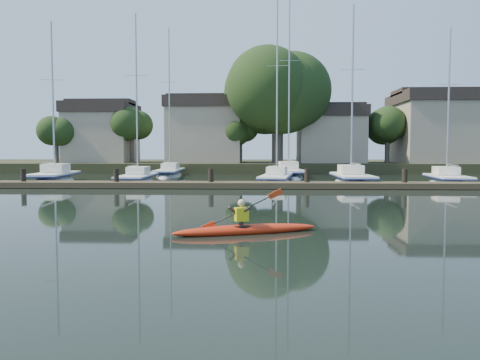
{
  "coord_description": "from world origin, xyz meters",
  "views": [
    {
      "loc": [
        -0.01,
        -15.15,
        2.34
      ],
      "look_at": [
        -0.73,
        2.89,
        1.2
      ],
      "focal_mm": 35.0,
      "sensor_mm": 36.0,
      "label": 1
    }
  ],
  "objects_px": {
    "dock": "(259,185)",
    "sailboat_1": "(137,185)",
    "sailboat_5": "(170,178)",
    "sailboat_2": "(276,185)",
    "sailboat_4": "(447,187)",
    "sailboat_6": "(289,179)",
    "sailboat_3": "(352,186)",
    "kayak": "(245,228)",
    "sailboat_0": "(54,185)"
  },
  "relations": [
    {
      "from": "sailboat_4",
      "to": "sailboat_6",
      "type": "distance_m",
      "value": 13.85
    },
    {
      "from": "sailboat_4",
      "to": "kayak",
      "type": "bearing_deg",
      "value": -117.26
    },
    {
      "from": "dock",
      "to": "sailboat_0",
      "type": "height_order",
      "value": "sailboat_0"
    },
    {
      "from": "kayak",
      "to": "sailboat_5",
      "type": "relative_size",
      "value": 0.28
    },
    {
      "from": "sailboat_2",
      "to": "sailboat_1",
      "type": "bearing_deg",
      "value": -170.86
    },
    {
      "from": "kayak",
      "to": "sailboat_2",
      "type": "relative_size",
      "value": 0.29
    },
    {
      "from": "sailboat_0",
      "to": "sailboat_1",
      "type": "distance_m",
      "value": 6.52
    },
    {
      "from": "sailboat_4",
      "to": "sailboat_5",
      "type": "distance_m",
      "value": 23.55
    },
    {
      "from": "kayak",
      "to": "sailboat_2",
      "type": "distance_m",
      "value": 20.86
    },
    {
      "from": "sailboat_0",
      "to": "sailboat_5",
      "type": "relative_size",
      "value": 0.89
    },
    {
      "from": "sailboat_1",
      "to": "sailboat_5",
      "type": "height_order",
      "value": "sailboat_5"
    },
    {
      "from": "sailboat_0",
      "to": "sailboat_2",
      "type": "distance_m",
      "value": 16.6
    },
    {
      "from": "dock",
      "to": "sailboat_2",
      "type": "bearing_deg",
      "value": 74.94
    },
    {
      "from": "sailboat_1",
      "to": "sailboat_5",
      "type": "distance_m",
      "value": 9.34
    },
    {
      "from": "kayak",
      "to": "dock",
      "type": "height_order",
      "value": "kayak"
    },
    {
      "from": "kayak",
      "to": "sailboat_5",
      "type": "height_order",
      "value": "sailboat_5"
    },
    {
      "from": "sailboat_0",
      "to": "sailboat_3",
      "type": "xyz_separation_m",
      "value": [
        21.93,
        -0.86,
        0.01
      ]
    },
    {
      "from": "dock",
      "to": "sailboat_5",
      "type": "xyz_separation_m",
      "value": [
        -8.25,
        13.76,
        -0.39
      ]
    },
    {
      "from": "dock",
      "to": "sailboat_2",
      "type": "relative_size",
      "value": 2.34
    },
    {
      "from": "dock",
      "to": "sailboat_2",
      "type": "distance_m",
      "value": 4.91
    },
    {
      "from": "kayak",
      "to": "sailboat_2",
      "type": "bearing_deg",
      "value": 66.46
    },
    {
      "from": "kayak",
      "to": "sailboat_0",
      "type": "distance_m",
      "value": 25.97
    },
    {
      "from": "sailboat_5",
      "to": "sailboat_6",
      "type": "height_order",
      "value": "sailboat_6"
    },
    {
      "from": "sailboat_4",
      "to": "sailboat_5",
      "type": "height_order",
      "value": "sailboat_5"
    },
    {
      "from": "sailboat_6",
      "to": "sailboat_3",
      "type": "bearing_deg",
      "value": -67.72
    },
    {
      "from": "sailboat_5",
      "to": "sailboat_0",
      "type": "bearing_deg",
      "value": -131.36
    },
    {
      "from": "sailboat_5",
      "to": "sailboat_2",
      "type": "bearing_deg",
      "value": -45.43
    },
    {
      "from": "kayak",
      "to": "sailboat_3",
      "type": "bearing_deg",
      "value": 52.06
    },
    {
      "from": "sailboat_4",
      "to": "sailboat_2",
      "type": "bearing_deg",
      "value": -177.18
    },
    {
      "from": "sailboat_4",
      "to": "sailboat_3",
      "type": "bearing_deg",
      "value": -176.76
    },
    {
      "from": "kayak",
      "to": "sailboat_4",
      "type": "xyz_separation_m",
      "value": [
        13.51,
        19.96,
        -0.36
      ]
    },
    {
      "from": "dock",
      "to": "kayak",
      "type": "bearing_deg",
      "value": -91.36
    },
    {
      "from": "sailboat_1",
      "to": "sailboat_3",
      "type": "xyz_separation_m",
      "value": [
        15.45,
        -0.14,
        -0.03
      ]
    },
    {
      "from": "sailboat_2",
      "to": "dock",
      "type": "bearing_deg",
      "value": -97.52
    },
    {
      "from": "sailboat_1",
      "to": "sailboat_3",
      "type": "bearing_deg",
      "value": -3.2
    },
    {
      "from": "sailboat_0",
      "to": "sailboat_6",
      "type": "relative_size",
      "value": 0.75
    },
    {
      "from": "sailboat_4",
      "to": "dock",
      "type": "bearing_deg",
      "value": -156.67
    },
    {
      "from": "kayak",
      "to": "sailboat_0",
      "type": "bearing_deg",
      "value": 106.13
    },
    {
      "from": "sailboat_2",
      "to": "sailboat_3",
      "type": "xyz_separation_m",
      "value": [
        5.34,
        -0.42,
        -0.03
      ]
    },
    {
      "from": "dock",
      "to": "sailboat_1",
      "type": "height_order",
      "value": "sailboat_1"
    },
    {
      "from": "sailboat_3",
      "to": "sailboat_6",
      "type": "relative_size",
      "value": 0.79
    },
    {
      "from": "kayak",
      "to": "sailboat_1",
      "type": "height_order",
      "value": "sailboat_1"
    },
    {
      "from": "kayak",
      "to": "sailboat_6",
      "type": "bearing_deg",
      "value": 64.92
    },
    {
      "from": "kayak",
      "to": "sailboat_0",
      "type": "relative_size",
      "value": 0.32
    },
    {
      "from": "sailboat_3",
      "to": "sailboat_6",
      "type": "height_order",
      "value": "sailboat_6"
    },
    {
      "from": "sailboat_3",
      "to": "sailboat_6",
      "type": "bearing_deg",
      "value": 114.98
    },
    {
      "from": "sailboat_0",
      "to": "kayak",
      "type": "bearing_deg",
      "value": -62.1
    },
    {
      "from": "kayak",
      "to": "sailboat_3",
      "type": "relative_size",
      "value": 0.3
    },
    {
      "from": "sailboat_1",
      "to": "dock",
      "type": "bearing_deg",
      "value": -29.33
    },
    {
      "from": "sailboat_1",
      "to": "sailboat_2",
      "type": "distance_m",
      "value": 10.12
    }
  ]
}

